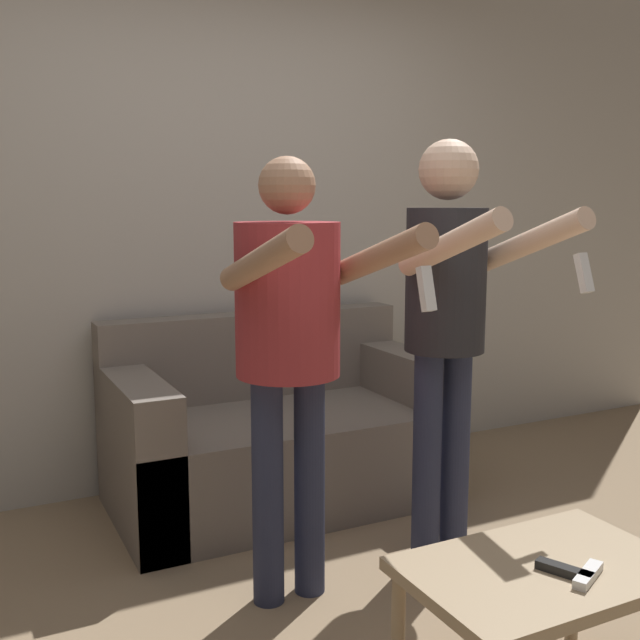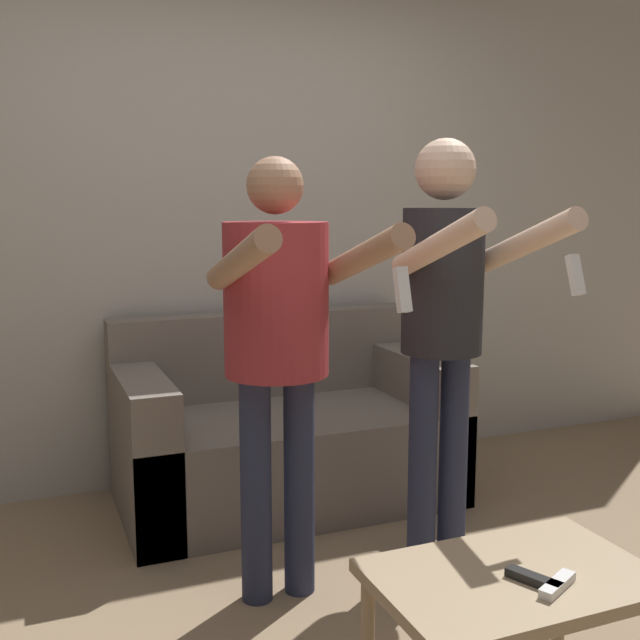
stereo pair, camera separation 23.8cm
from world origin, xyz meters
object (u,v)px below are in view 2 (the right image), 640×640
at_px(coffee_table, 513,591).
at_px(person_standing_left, 278,327).
at_px(person_standing_right, 445,308).
at_px(remote_far, 534,579).
at_px(couch, 285,437).
at_px(remote_near, 557,585).

bearing_deg(coffee_table, person_standing_left, 113.37).
xyz_separation_m(person_standing_right, remote_far, (-0.28, -0.91, -0.58)).
relative_size(couch, remote_near, 10.31).
bearing_deg(coffee_table, person_standing_right, 71.16).
bearing_deg(couch, coffee_table, -88.70).
relative_size(person_standing_right, remote_near, 10.90).
distance_m(coffee_table, remote_near, 0.14).
height_order(remote_near, remote_far, same).
height_order(person_standing_left, person_standing_right, person_standing_right).
distance_m(person_standing_right, remote_near, 1.14).
bearing_deg(person_standing_right, person_standing_left, 179.83).
relative_size(couch, person_standing_left, 0.99).
bearing_deg(person_standing_left, remote_near, -66.60).
relative_size(couch, remote_far, 10.20).
xyz_separation_m(person_standing_left, coffee_table, (0.37, -0.85, -0.61)).
xyz_separation_m(coffee_table, remote_near, (0.05, -0.11, 0.06)).
distance_m(coffee_table, remote_far, 0.09).
height_order(person_standing_left, coffee_table, person_standing_left).
bearing_deg(remote_far, person_standing_right, 73.14).
height_order(person_standing_right, remote_far, person_standing_right).
distance_m(person_standing_left, remote_near, 1.18).
bearing_deg(remote_near, remote_far, 129.45).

